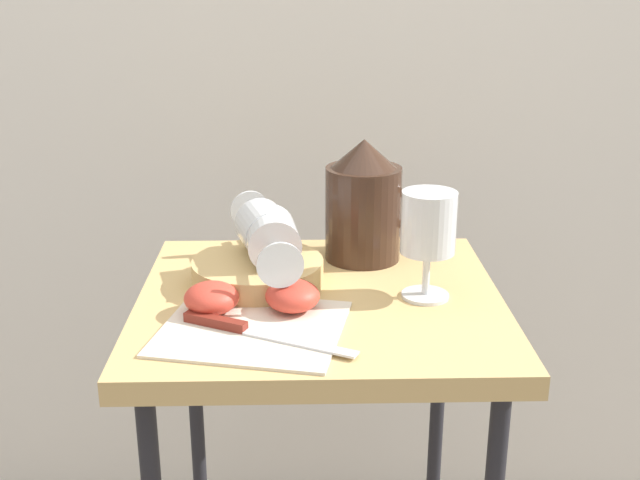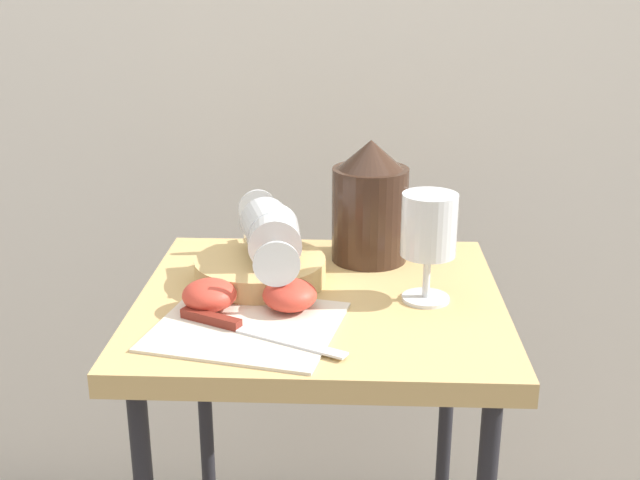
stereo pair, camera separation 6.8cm
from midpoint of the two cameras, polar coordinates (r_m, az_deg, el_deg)
The scene contains 11 objects.
curtain_drape at distance 1.54m, azimuth -1.84°, elevation 13.96°, with size 2.40×0.03×2.04m, color silver.
table at distance 1.11m, azimuth -1.77°, elevation -8.14°, with size 0.49×0.46×0.74m.
linen_napkin at distance 0.99m, azimuth -6.88°, elevation -6.35°, with size 0.22×0.20×0.00m, color beige.
basket_tray at distance 1.12m, azimuth -6.24°, elevation -2.31°, with size 0.18×0.18×0.04m, color tan.
pitcher at distance 1.19m, azimuth 1.54°, elevation 2.08°, with size 0.17×0.11×0.18m.
wine_glass_upright at distance 1.04m, azimuth 5.95°, elevation 0.79°, with size 0.07×0.07×0.15m.
wine_glass_tipped_near at distance 1.12m, azimuth -5.76°, elevation 0.78°, with size 0.10×0.15×0.07m.
wine_glass_tipped_far at distance 1.08m, azimuth -5.23°, elevation 0.04°, with size 0.08×0.16×0.07m.
apple_half_left at distance 1.02m, azimuth -9.70°, elevation -4.15°, with size 0.07×0.07×0.04m, color #CC3D2D.
apple_half_right at distance 1.02m, azimuth -3.90°, elevation -4.05°, with size 0.07×0.07×0.04m, color #CC3D2D.
knife at distance 0.97m, azimuth -7.63°, elevation -6.35°, with size 0.21×0.12×0.01m.
Camera 1 is at (-0.03, -0.99, 1.16)m, focal length 44.50 mm.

